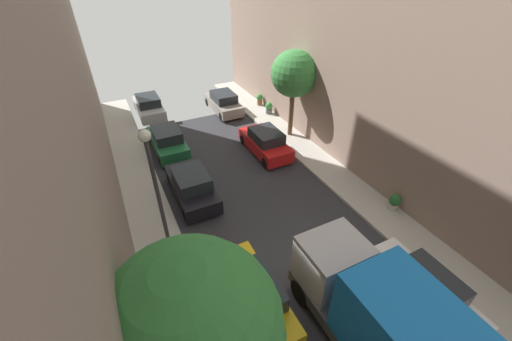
{
  "coord_description": "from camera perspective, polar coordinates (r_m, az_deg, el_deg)",
  "views": [
    {
      "loc": [
        -5.39,
        -5.67,
        10.38
      ],
      "look_at": [
        0.95,
        7.0,
        0.5
      ],
      "focal_mm": 21.91,
      "sensor_mm": 36.0,
      "label": 1
    }
  ],
  "objects": [
    {
      "name": "parked_car_right_2",
      "position": [
        13.02,
        27.96,
        -18.76
      ],
      "size": [
        1.78,
        4.2,
        1.57
      ],
      "color": "white",
      "rests_on": "ground"
    },
    {
      "name": "sidewalk_left",
      "position": [
        11.77,
        -12.1,
        -27.59
      ],
      "size": [
        2.0,
        44.0,
        0.15
      ],
      "primitive_type": "cube",
      "color": "#B7B2A8",
      "rests_on": "ground"
    },
    {
      "name": "street_tree_1",
      "position": [
        20.18,
        6.91,
        17.05
      ],
      "size": [
        2.87,
        2.87,
        5.6
      ],
      "color": "brown",
      "rests_on": "sidewalk_right"
    },
    {
      "name": "sidewalk_right",
      "position": [
        15.7,
        25.97,
        -10.62
      ],
      "size": [
        2.0,
        44.0,
        0.15
      ],
      "primitive_type": "cube",
      "color": "#B7B2A8",
      "rests_on": "ground"
    },
    {
      "name": "parked_car_left_4",
      "position": [
        20.43,
        -15.85,
        5.25
      ],
      "size": [
        1.78,
        4.2,
        1.57
      ],
      "color": "#1E6638",
      "rests_on": "ground"
    },
    {
      "name": "parked_car_right_3",
      "position": [
        19.5,
        1.71,
        5.16
      ],
      "size": [
        1.78,
        4.2,
        1.57
      ],
      "color": "red",
      "rests_on": "ground"
    },
    {
      "name": "potted_plant_1",
      "position": [
        24.56,
        2.37,
        11.39
      ],
      "size": [
        0.56,
        0.56,
        0.88
      ],
      "color": "slate",
      "rests_on": "sidewalk_right"
    },
    {
      "name": "parked_car_left_5",
      "position": [
        25.8,
        -18.96,
        10.99
      ],
      "size": [
        1.78,
        4.2,
        1.57
      ],
      "color": "silver",
      "rests_on": "ground"
    },
    {
      "name": "potted_plant_0",
      "position": [
        16.45,
        23.94,
        -5.28
      ],
      "size": [
        0.54,
        0.54,
        0.83
      ],
      "color": "#B2A899",
      "rests_on": "sidewalk_right"
    },
    {
      "name": "street_tree_0",
      "position": [
        6.23,
        -11.77,
        -26.88
      ],
      "size": [
        3.33,
        3.33,
        6.51
      ],
      "color": "brown",
      "rests_on": "sidewalk_left"
    },
    {
      "name": "lamp_post",
      "position": [
        12.05,
        -18.22,
        -0.72
      ],
      "size": [
        0.44,
        0.44,
        5.4
      ],
      "color": "#333338",
      "rests_on": "sidewalk_left"
    },
    {
      "name": "ground",
      "position": [
        13.0,
        10.71,
        -19.01
      ],
      "size": [
        32.0,
        32.0,
        0.0
      ],
      "primitive_type": "plane",
      "color": "#2D2D33"
    },
    {
      "name": "potted_plant_2",
      "position": [
        26.05,
        0.66,
        12.93
      ],
      "size": [
        0.52,
        0.52,
        0.9
      ],
      "color": "brown",
      "rests_on": "sidewalk_right"
    },
    {
      "name": "delivery_truck",
      "position": [
        10.43,
        23.32,
        -25.13
      ],
      "size": [
        2.26,
        6.6,
        3.38
      ],
      "color": "#4C4C51",
      "rests_on": "ground"
    },
    {
      "name": "parked_car_left_2",
      "position": [
        11.55,
        -0.84,
        -21.88
      ],
      "size": [
        1.78,
        4.2,
        1.57
      ],
      "color": "gold",
      "rests_on": "ground"
    },
    {
      "name": "parked_car_right_4",
      "position": [
        25.27,
        -5.96,
        12.21
      ],
      "size": [
        1.78,
        4.2,
        1.57
      ],
      "color": "gray",
      "rests_on": "ground"
    },
    {
      "name": "parked_car_left_3",
      "position": [
        16.13,
        -11.62,
        -2.75
      ],
      "size": [
        1.78,
        4.2,
        1.57
      ],
      "color": "black",
      "rests_on": "ground"
    }
  ]
}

